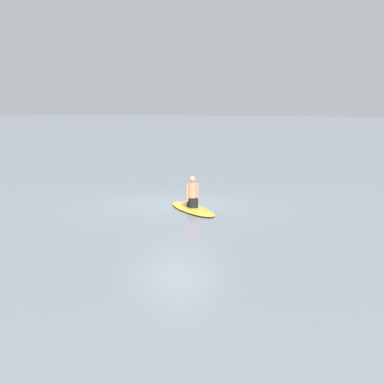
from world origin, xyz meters
The scene contains 3 objects.
ground_plane centered at (0.00, 0.00, 0.00)m, with size 400.00×400.00×0.00m, color gray.
surfboard centered at (-0.57, -0.96, 0.04)m, with size 2.80×0.76×0.08m, color gold.
person_paddler centered at (-0.57, -0.96, 0.49)m, with size 0.37×0.38×0.90m.
Camera 1 is at (-14.56, -10.40, 2.89)m, focal length 55.74 mm.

